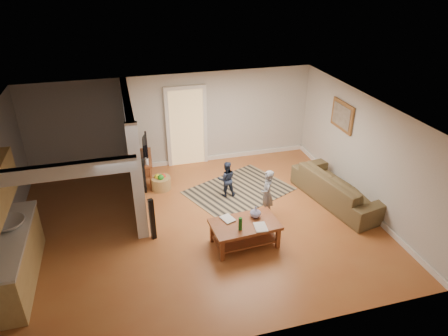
{
  "coord_description": "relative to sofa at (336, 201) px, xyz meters",
  "views": [
    {
      "loc": [
        -1.34,
        -6.88,
        5.05
      ],
      "look_at": [
        0.63,
        0.37,
        1.1
      ],
      "focal_mm": 32.0,
      "sensor_mm": 36.0,
      "label": 1
    }
  ],
  "objects": [
    {
      "name": "child",
      "position": [
        -1.82,
        -0.13,
        0.0
      ],
      "size": [
        0.37,
        0.47,
        1.11
      ],
      "primitive_type": "imported",
      "rotation": [
        0.0,
        0.0,
        -1.87
      ],
      "color": "gray",
      "rests_on": "ground"
    },
    {
      "name": "ground",
      "position": [
        -3.3,
        -0.08,
        0.0
      ],
      "size": [
        7.5,
        7.5,
        0.0
      ],
      "primitive_type": "plane",
      "color": "#9B4F27",
      "rests_on": "ground"
    },
    {
      "name": "toy_basket",
      "position": [
        -3.9,
        1.65,
        0.18
      ],
      "size": [
        0.48,
        0.48,
        0.43
      ],
      "color": "#9F7644",
      "rests_on": "ground"
    },
    {
      "name": "tv_console",
      "position": [
        -4.24,
        2.11,
        0.63
      ],
      "size": [
        0.48,
        1.12,
        0.95
      ],
      "rotation": [
        0.0,
        0.0,
        -0.06
      ],
      "color": "brown",
      "rests_on": "ground"
    },
    {
      "name": "sofa",
      "position": [
        0.0,
        0.0,
        0.0
      ],
      "size": [
        1.41,
        2.56,
        0.71
      ],
      "primitive_type": "imported",
      "rotation": [
        0.0,
        0.0,
        1.77
      ],
      "color": "#483D24",
      "rests_on": "ground"
    },
    {
      "name": "coffee_table",
      "position": [
        -2.57,
        -0.95,
        0.4
      ],
      "size": [
        1.36,
        0.85,
        0.77
      ],
      "rotation": [
        0.0,
        0.0,
        0.07
      ],
      "color": "brown",
      "rests_on": "ground"
    },
    {
      "name": "speaker_left",
      "position": [
        -4.3,
        -0.28,
        0.46
      ],
      "size": [
        0.12,
        0.12,
        0.92
      ],
      "primitive_type": "cube",
      "rotation": [
        0.0,
        0.0,
        0.31
      ],
      "color": "black",
      "rests_on": "ground"
    },
    {
      "name": "speaker_right",
      "position": [
        -4.3,
        1.59,
        0.45
      ],
      "size": [
        0.1,
        0.1,
        0.89
      ],
      "primitive_type": "cube",
      "rotation": [
        0.0,
        0.0,
        -0.19
      ],
      "color": "black",
      "rests_on": "ground"
    },
    {
      "name": "toddler",
      "position": [
        -2.43,
        0.93,
        0.0
      ],
      "size": [
        0.47,
        0.38,
        0.89
      ],
      "primitive_type": "imported",
      "rotation": [
        0.0,
        0.0,
        3.02
      ],
      "color": "#212C46",
      "rests_on": "ground"
    },
    {
      "name": "room_shell",
      "position": [
        -4.37,
        0.34,
        1.46
      ],
      "size": [
        7.54,
        6.02,
        2.52
      ],
      "color": "#B1AFAA",
      "rests_on": "ground"
    },
    {
      "name": "area_rug",
      "position": [
        -2.08,
        1.04,
        0.01
      ],
      "size": [
        2.83,
        2.52,
        0.01
      ],
      "primitive_type": "cube",
      "rotation": [
        0.0,
        0.0,
        0.42
      ],
      "color": "black",
      "rests_on": "ground"
    }
  ]
}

